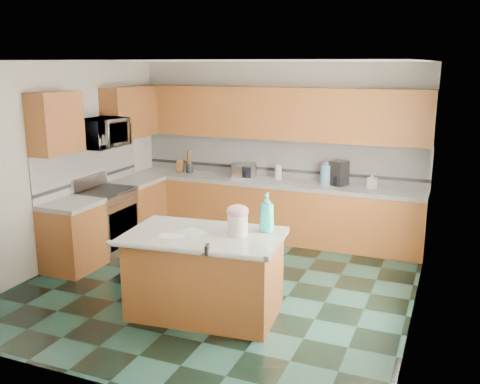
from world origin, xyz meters
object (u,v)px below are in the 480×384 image
at_px(island_top, 204,236).
at_px(treat_jar, 238,225).
at_px(coffee_maker, 339,173).
at_px(toaster_oven, 244,171).
at_px(island_base, 205,277).
at_px(soap_bottle_island, 267,212).
at_px(knife_block, 181,166).

bearing_deg(island_top, treat_jar, 6.91).
bearing_deg(coffee_maker, toaster_oven, -155.82).
bearing_deg(toaster_oven, treat_jar, -86.65).
bearing_deg(treat_jar, coffee_maker, 67.63).
xyz_separation_m(island_base, island_top, (0.00, 0.00, 0.46)).
bearing_deg(island_base, soap_bottle_island, 22.36).
height_order(treat_jar, coffee_maker, coffee_maker).
height_order(soap_bottle_island, coffee_maker, soap_bottle_island).
xyz_separation_m(soap_bottle_island, knife_block, (-2.40, 2.50, -0.11)).
relative_size(island_top, soap_bottle_island, 3.88).
bearing_deg(toaster_oven, island_base, -93.74).
height_order(island_top, treat_jar, treat_jar).
bearing_deg(treat_jar, knife_block, 115.59).
xyz_separation_m(knife_block, toaster_oven, (1.13, 0.00, 0.00)).
bearing_deg(island_base, knife_block, 116.98).
height_order(island_top, toaster_oven, toaster_oven).
distance_m(island_base, knife_block, 3.40).
xyz_separation_m(treat_jar, toaster_oven, (-1.03, 2.73, -0.00)).
relative_size(treat_jar, toaster_oven, 0.61).
height_order(island_base, toaster_oven, toaster_oven).
bearing_deg(coffee_maker, island_top, -83.04).
distance_m(island_top, treat_jar, 0.39).
distance_m(island_top, knife_block, 3.35).
distance_m(island_base, toaster_oven, 2.96).
distance_m(toaster_oven, coffee_maker, 1.50).
bearing_deg(island_top, coffee_maker, 68.12).
bearing_deg(coffee_maker, soap_bottle_island, -72.13).
relative_size(island_base, soap_bottle_island, 3.64).
relative_size(island_base, toaster_oven, 4.16).
height_order(treat_jar, toaster_oven, treat_jar).
xyz_separation_m(knife_block, coffee_maker, (2.63, 0.03, 0.08)).
bearing_deg(coffee_maker, knife_block, -156.31).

